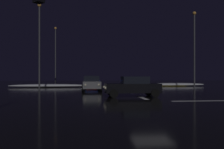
{
  "coord_description": "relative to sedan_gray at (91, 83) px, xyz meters",
  "views": [
    {
      "loc": [
        -4.28,
        -15.0,
        1.67
      ],
      "look_at": [
        -1.17,
        11.9,
        1.74
      ],
      "focal_mm": 39.05,
      "sensor_mm": 36.0,
      "label": 1
    }
  ],
  "objects": [
    {
      "name": "sedan_black_crossing",
      "position": [
        2.98,
        -7.29,
        0.0
      ],
      "size": [
        4.33,
        2.02,
        1.57
      ],
      "color": "black",
      "rests_on": "ground"
    },
    {
      "name": "sedan_white",
      "position": [
        0.2,
        24.58,
        0.0
      ],
      "size": [
        2.02,
        4.33,
        1.57
      ],
      "color": "silver",
      "rests_on": "ground"
    },
    {
      "name": "streetlamp_left_far",
      "position": [
        -5.91,
        19.05,
        5.1
      ],
      "size": [
        0.44,
        0.44,
        10.39
      ],
      "color": "#424247",
      "rests_on": "ground"
    },
    {
      "name": "snow_bank_left_curb",
      "position": [
        -5.61,
        8.15,
        -0.58
      ],
      "size": [
        10.68,
        1.5,
        0.45
      ],
      "color": "white",
      "rests_on": "ground"
    },
    {
      "name": "sedan_gray",
      "position": [
        0.0,
        0.0,
        0.0
      ],
      "size": [
        2.02,
        4.33,
        1.57
      ],
      "color": "slate",
      "rests_on": "ground"
    },
    {
      "name": "sedan_blue",
      "position": [
        0.25,
        5.91,
        0.0
      ],
      "size": [
        2.02,
        4.33,
        1.57
      ],
      "color": "navy",
      "rests_on": "ground"
    },
    {
      "name": "ground",
      "position": [
        3.49,
        -10.84,
        -0.85
      ],
      "size": [
        120.0,
        120.0,
        0.1
      ],
      "primitive_type": "cube",
      "color": "black"
    },
    {
      "name": "centre_line_ns",
      "position": [
        3.49,
        9.05,
        -0.8
      ],
      "size": [
        22.0,
        0.15,
        0.01
      ],
      "color": "yellow",
      "rests_on": "ground"
    },
    {
      "name": "sedan_silver",
      "position": [
        0.22,
        18.6,
        0.0
      ],
      "size": [
        2.02,
        4.33,
        1.57
      ],
      "color": "#B7B7BC",
      "rests_on": "ground"
    },
    {
      "name": "streetlamp_left_near",
      "position": [
        -5.91,
        3.05,
        4.89
      ],
      "size": [
        0.44,
        0.44,
        9.98
      ],
      "color": "#424247",
      "rests_on": "ground"
    },
    {
      "name": "streetlamp_right_near",
      "position": [
        12.89,
        3.05,
        4.7
      ],
      "size": [
        0.44,
        0.44,
        9.6
      ],
      "color": "#424247",
      "rests_on": "ground"
    },
    {
      "name": "stop_line_north",
      "position": [
        3.49,
        -2.55,
        -0.8
      ],
      "size": [
        0.35,
        14.21,
        0.01
      ],
      "color": "white",
      "rests_on": "ground"
    },
    {
      "name": "snow_bank_right_curb",
      "position": [
        12.59,
        9.62,
        -0.56
      ],
      "size": [
        9.91,
        1.5,
        0.48
      ],
      "color": "white",
      "rests_on": "ground"
    },
    {
      "name": "sedan_red",
      "position": [
        0.25,
        12.24,
        0.0
      ],
      "size": [
        2.02,
        4.33,
        1.57
      ],
      "color": "maroon",
      "rests_on": "ground"
    }
  ]
}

